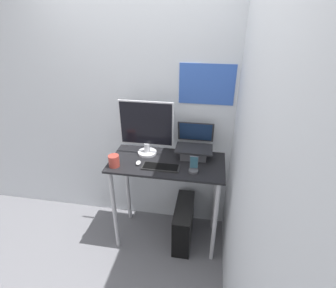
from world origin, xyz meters
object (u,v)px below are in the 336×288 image
(laptop, at_px, (194,149))
(cell_phone, at_px, (194,168))
(computer_tower, at_px, (184,223))
(monitor, at_px, (146,128))
(mouse, at_px, (138,163))
(keyboard, at_px, (161,167))

(laptop, xyz_separation_m, cell_phone, (0.02, -0.25, -0.04))
(computer_tower, bearing_deg, laptop, 66.89)
(monitor, xyz_separation_m, mouse, (-0.03, -0.21, -0.24))
(mouse, relative_size, computer_tower, 0.13)
(monitor, bearing_deg, cell_phone, -27.71)
(monitor, bearing_deg, computer_tower, -18.50)
(mouse, xyz_separation_m, computer_tower, (0.41, 0.08, -0.72))
(monitor, height_order, cell_phone, monitor)
(keyboard, height_order, mouse, mouse)
(keyboard, distance_m, mouse, 0.21)
(laptop, relative_size, keyboard, 1.02)
(cell_phone, bearing_deg, laptop, 94.34)
(computer_tower, bearing_deg, keyboard, -153.45)
(laptop, bearing_deg, monitor, -178.47)
(monitor, relative_size, computer_tower, 1.00)
(laptop, height_order, keyboard, laptop)
(keyboard, distance_m, computer_tower, 0.75)
(mouse, distance_m, computer_tower, 0.83)
(monitor, distance_m, cell_phone, 0.56)
(cell_phone, height_order, computer_tower, cell_phone)
(keyboard, relative_size, mouse, 4.97)
(keyboard, xyz_separation_m, mouse, (-0.21, 0.02, 0.01))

